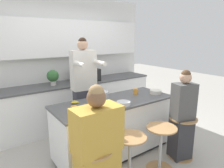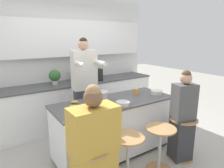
{
  "view_description": "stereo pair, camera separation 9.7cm",
  "coord_description": "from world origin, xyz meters",
  "views": [
    {
      "loc": [
        -1.75,
        -2.38,
        1.85
      ],
      "look_at": [
        0.0,
        0.07,
        1.14
      ],
      "focal_mm": 32.0,
      "sensor_mm": 36.0,
      "label": 1
    },
    {
      "loc": [
        -1.67,
        -2.43,
        1.85
      ],
      "look_at": [
        0.0,
        0.07,
        1.14
      ],
      "focal_mm": 32.0,
      "sensor_mm": 36.0,
      "label": 2
    }
  ],
  "objects": [
    {
      "name": "person_wrapped_blanket",
      "position": [
        -0.75,
        -0.71,
        0.65
      ],
      "size": [
        0.52,
        0.29,
        1.39
      ],
      "rotation": [
        0.0,
        0.0,
        0.01
      ],
      "color": "gold",
      "rests_on": "ground_plane"
    },
    {
      "name": "banana_bunch",
      "position": [
        -0.57,
        0.23,
        0.91
      ],
      "size": [
        0.14,
        0.1,
        0.05
      ],
      "color": "yellow",
      "rests_on": "kitchen_island"
    },
    {
      "name": "fruit_bowl",
      "position": [
        0.81,
        -0.1,
        0.92
      ],
      "size": [
        0.2,
        0.2,
        0.06
      ],
      "color": "silver",
      "rests_on": "kitchen_island"
    },
    {
      "name": "wall_back",
      "position": [
        0.0,
        1.73,
        1.54
      ],
      "size": [
        3.9,
        0.22,
        2.7
      ],
      "color": "silver",
      "rests_on": "ground_plane"
    },
    {
      "name": "cooking_pot",
      "position": [
        -0.19,
        0.12,
        0.96
      ],
      "size": [
        0.34,
        0.25,
        0.14
      ],
      "color": "#B7BABC",
      "rests_on": "kitchen_island"
    },
    {
      "name": "person_cooking",
      "position": [
        -0.2,
        0.63,
        0.92
      ],
      "size": [
        0.47,
        0.63,
        1.85
      ],
      "rotation": [
        0.0,
        0.0,
        -0.11
      ],
      "color": "#383842",
      "rests_on": "ground_plane"
    },
    {
      "name": "juice_carton",
      "position": [
        -0.58,
        -0.28,
        0.97
      ],
      "size": [
        0.07,
        0.07,
        0.18
      ],
      "color": "#38844C",
      "rests_on": "kitchen_island"
    },
    {
      "name": "bar_stool_center_right",
      "position": [
        0.26,
        -0.73,
        0.39
      ],
      "size": [
        0.42,
        0.42,
        0.65
      ],
      "color": "tan",
      "rests_on": "ground_plane"
    },
    {
      "name": "kitchen_island",
      "position": [
        0.0,
        0.0,
        0.45
      ],
      "size": [
        1.94,
        0.75,
        0.89
      ],
      "color": "black",
      "rests_on": "ground_plane"
    },
    {
      "name": "bar_stool_rightmost",
      "position": [
        0.77,
        -0.71,
        0.39
      ],
      "size": [
        0.42,
        0.42,
        0.65
      ],
      "color": "tan",
      "rests_on": "ground_plane"
    },
    {
      "name": "bar_stool_center_left",
      "position": [
        -0.26,
        -0.67,
        0.39
      ],
      "size": [
        0.42,
        0.42,
        0.65
      ],
      "color": "tan",
      "rests_on": "ground_plane"
    },
    {
      "name": "coffee_cup_far",
      "position": [
        -0.73,
        -0.1,
        0.93
      ],
      "size": [
        0.11,
        0.08,
        0.09
      ],
      "color": "orange",
      "rests_on": "kitchen_island"
    },
    {
      "name": "ground_plane",
      "position": [
        0.0,
        0.0,
        0.0
      ],
      "size": [
        16.0,
        16.0,
        0.0
      ],
      "primitive_type": "plane",
      "color": "#B2ADA3"
    },
    {
      "name": "back_counter",
      "position": [
        0.0,
        1.42,
        0.46
      ],
      "size": [
        3.62,
        0.65,
        0.92
      ],
      "color": "white",
      "rests_on": "ground_plane"
    },
    {
      "name": "microwave",
      "position": [
        0.24,
        1.38,
        1.05
      ],
      "size": [
        0.54,
        0.4,
        0.26
      ],
      "color": "black",
      "rests_on": "back_counter"
    },
    {
      "name": "coffee_cup_near",
      "position": [
        0.51,
        0.08,
        0.94
      ],
      "size": [
        0.11,
        0.08,
        0.1
      ],
      "color": "orange",
      "rests_on": "kitchen_island"
    },
    {
      "name": "mixing_bowl_steel",
      "position": [
        -0.03,
        -0.25,
        0.92
      ],
      "size": [
        0.2,
        0.2,
        0.06
      ],
      "color": "#B7BABC",
      "rests_on": "kitchen_island"
    },
    {
      "name": "potted_plant",
      "position": [
        -0.47,
        1.42,
        1.1
      ],
      "size": [
        0.23,
        0.23,
        0.3
      ],
      "color": "beige",
      "rests_on": "back_counter"
    },
    {
      "name": "person_seated_near",
      "position": [
        0.75,
        -0.71,
        0.64
      ],
      "size": [
        0.37,
        0.34,
        1.39
      ],
      "rotation": [
        0.0,
        0.0,
        -0.3
      ],
      "color": "#333338",
      "rests_on": "ground_plane"
    }
  ]
}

